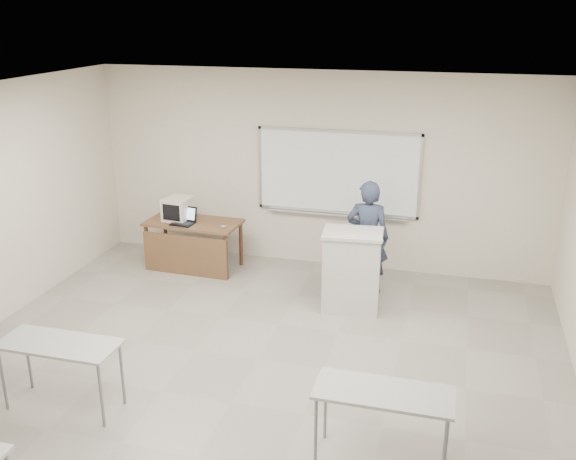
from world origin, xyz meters
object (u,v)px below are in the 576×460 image
(instructor_desk, at_px, (191,236))
(crt_monitor, at_px, (178,209))
(mouse, at_px, (223,226))
(presenter, at_px, (368,238))
(laptop, at_px, (184,220))
(whiteboard, at_px, (338,174))
(podium, at_px, (352,270))
(keyboard, at_px, (340,233))

(instructor_desk, height_order, crt_monitor, crt_monitor)
(mouse, bearing_deg, crt_monitor, -170.97)
(instructor_desk, relative_size, crt_monitor, 3.34)
(presenter, bearing_deg, mouse, -1.46)
(laptop, bearing_deg, presenter, 4.13)
(whiteboard, bearing_deg, laptop, -160.19)
(podium, distance_m, crt_monitor, 2.99)
(instructor_desk, relative_size, mouse, 15.82)
(crt_monitor, xyz_separation_m, keyboard, (2.70, -0.95, 0.18))
(crt_monitor, distance_m, presenter, 2.97)
(crt_monitor, distance_m, keyboard, 2.87)
(mouse, height_order, keyboard, keyboard)
(mouse, bearing_deg, podium, 4.56)
(podium, distance_m, mouse, 2.16)
(laptop, bearing_deg, whiteboard, 25.80)
(laptop, bearing_deg, podium, -8.05)
(instructor_desk, height_order, mouse, mouse)
(crt_monitor, relative_size, mouse, 4.74)
(instructor_desk, relative_size, presenter, 0.87)
(laptop, distance_m, keyboard, 2.69)
(laptop, height_order, presenter, presenter)
(instructor_desk, distance_m, keyboard, 2.64)
(whiteboard, relative_size, laptop, 7.57)
(whiteboard, height_order, instructor_desk, whiteboard)
(laptop, relative_size, presenter, 0.20)
(instructor_desk, distance_m, mouse, 0.60)
(whiteboard, xyz_separation_m, mouse, (-1.55, -0.82, -0.71))
(presenter, bearing_deg, laptop, -1.71)
(podium, bearing_deg, crt_monitor, 158.19)
(instructor_desk, xyz_separation_m, presenter, (2.71, -0.10, 0.28))
(whiteboard, distance_m, mouse, 1.89)
(crt_monitor, height_order, presenter, presenter)
(podium, height_order, mouse, podium)
(keyboard, xyz_separation_m, presenter, (0.26, 0.70, -0.29))
(podium, xyz_separation_m, presenter, (0.11, 0.58, 0.27))
(instructor_desk, relative_size, podium, 1.31)
(mouse, bearing_deg, laptop, -160.67)
(instructor_desk, distance_m, podium, 2.69)
(instructor_desk, bearing_deg, keyboard, -16.01)
(keyboard, bearing_deg, whiteboard, 86.21)
(laptop, height_order, mouse, laptop)
(whiteboard, bearing_deg, mouse, -152.03)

